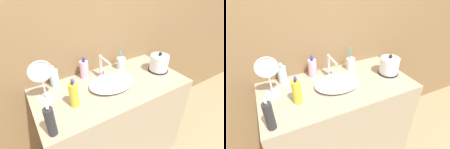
# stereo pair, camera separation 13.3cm
# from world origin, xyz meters

# --- Properties ---
(wall_back) EXTENTS (6.00, 0.04, 2.60)m
(wall_back) POSITION_xyz_m (0.00, 0.63, 1.30)
(wall_back) COLOR olive
(wall_back) RESTS_ON ground_plane
(vanity_counter) EXTENTS (1.22, 0.61, 0.85)m
(vanity_counter) POSITION_xyz_m (0.00, 0.30, 0.43)
(vanity_counter) COLOR gray
(vanity_counter) RESTS_ON ground_plane
(sink_basin) EXTENTS (0.38, 0.28, 0.05)m
(sink_basin) POSITION_xyz_m (-0.01, 0.30, 0.88)
(sink_basin) COLOR white
(sink_basin) RESTS_ON vanity_counter
(faucet) EXTENTS (0.06, 0.17, 0.19)m
(faucet) POSITION_xyz_m (-0.00, 0.46, 0.96)
(faucet) COLOR silver
(faucet) RESTS_ON vanity_counter
(electric_kettle) EXTENTS (0.18, 0.18, 0.18)m
(electric_kettle) POSITION_xyz_m (0.48, 0.28, 0.92)
(electric_kettle) COLOR black
(electric_kettle) RESTS_ON vanity_counter
(toothbrush_cup) EXTENTS (0.08, 0.08, 0.22)m
(toothbrush_cup) POSITION_xyz_m (0.22, 0.50, 0.90)
(toothbrush_cup) COLOR silver
(toothbrush_cup) RESTS_ON vanity_counter
(lotion_bottle) EXTENTS (0.06, 0.06, 0.21)m
(lotion_bottle) POSITION_xyz_m (-0.34, 0.23, 0.94)
(lotion_bottle) COLOR gold
(lotion_bottle) RESTS_ON vanity_counter
(shampoo_bottle) EXTENTS (0.07, 0.07, 0.19)m
(shampoo_bottle) POSITION_xyz_m (-0.14, 0.53, 0.93)
(shampoo_bottle) COLOR #EAA8C6
(shampoo_bottle) RESTS_ON vanity_counter
(mouthwash_bottle) EXTENTS (0.07, 0.07, 0.18)m
(mouthwash_bottle) POSITION_xyz_m (-0.39, 0.53, 0.92)
(mouthwash_bottle) COLOR silver
(mouthwash_bottle) RESTS_ON vanity_counter
(hand_cream_bottle) EXTENTS (0.05, 0.05, 0.22)m
(hand_cream_bottle) POSITION_xyz_m (-0.54, 0.07, 0.94)
(hand_cream_bottle) COLOR #28282D
(hand_cream_bottle) RESTS_ON vanity_counter
(vanity_mirror) EXTENTS (0.16, 0.11, 0.31)m
(vanity_mirror) POSITION_xyz_m (-0.49, 0.40, 1.02)
(vanity_mirror) COLOR silver
(vanity_mirror) RESTS_ON vanity_counter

